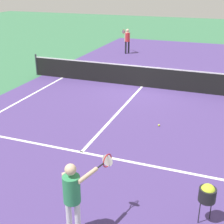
{
  "coord_description": "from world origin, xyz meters",
  "views": [
    {
      "loc": [
        3.56,
        -13.42,
        4.5
      ],
      "look_at": [
        0.61,
        -5.56,
        1.0
      ],
      "focal_mm": 50.72,
      "sensor_mm": 36.0,
      "label": 1
    }
  ],
  "objects_px": {
    "net": "(142,76)",
    "player_far": "(127,38)",
    "ball_hopper": "(208,193)",
    "player_near": "(73,192)",
    "tennis_ball_mid_court": "(159,125)"
  },
  "relations": [
    {
      "from": "net",
      "to": "player_far",
      "type": "relative_size",
      "value": 7.01
    },
    {
      "from": "net",
      "to": "ball_hopper",
      "type": "bearing_deg",
      "value": -66.3
    },
    {
      "from": "player_near",
      "to": "player_far",
      "type": "height_order",
      "value": "player_far"
    },
    {
      "from": "net",
      "to": "tennis_ball_mid_court",
      "type": "xyz_separation_m",
      "value": [
        1.67,
        -3.91,
        -0.46
      ]
    },
    {
      "from": "player_near",
      "to": "ball_hopper",
      "type": "distance_m",
      "value": 2.6
    },
    {
      "from": "player_far",
      "to": "tennis_ball_mid_court",
      "type": "bearing_deg",
      "value": -66.59
    },
    {
      "from": "tennis_ball_mid_court",
      "to": "ball_hopper",
      "type": "bearing_deg",
      "value": -65.76
    },
    {
      "from": "player_far",
      "to": "ball_hopper",
      "type": "xyz_separation_m",
      "value": [
        6.37,
        -14.56,
        -0.32
      ]
    },
    {
      "from": "tennis_ball_mid_court",
      "to": "player_far",
      "type": "bearing_deg",
      "value": 113.41
    },
    {
      "from": "ball_hopper",
      "to": "tennis_ball_mid_court",
      "type": "height_order",
      "value": "ball_hopper"
    },
    {
      "from": "player_far",
      "to": "ball_hopper",
      "type": "relative_size",
      "value": 1.84
    },
    {
      "from": "player_far",
      "to": "tennis_ball_mid_court",
      "type": "relative_size",
      "value": 24.32
    },
    {
      "from": "ball_hopper",
      "to": "tennis_ball_mid_court",
      "type": "xyz_separation_m",
      "value": [
        -1.85,
        4.11,
        -0.64
      ]
    },
    {
      "from": "net",
      "to": "tennis_ball_mid_court",
      "type": "bearing_deg",
      "value": -66.87
    },
    {
      "from": "net",
      "to": "player_far",
      "type": "xyz_separation_m",
      "value": [
        -2.85,
        6.53,
        0.5
      ]
    }
  ]
}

